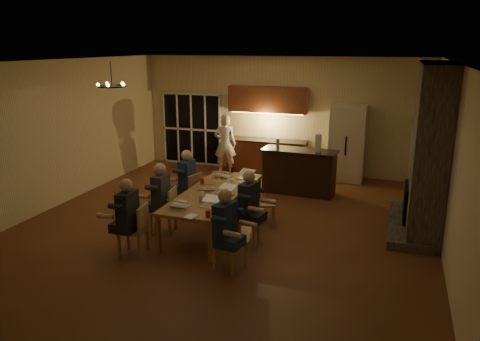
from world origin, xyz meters
name	(u,v)px	position (x,y,z in m)	size (l,w,h in m)	color
floor	(224,227)	(0.00, 0.00, 0.00)	(9.00, 9.00, 0.00)	brown
back_wall	(281,115)	(0.00, 4.52, 1.60)	(8.00, 0.04, 3.20)	beige
left_wall	(50,135)	(-4.02, 0.00, 1.60)	(0.04, 9.00, 3.20)	beige
right_wall	(453,165)	(4.02, 0.00, 1.60)	(0.04, 9.00, 3.20)	beige
ceiling	(222,61)	(0.00, 0.00, 3.22)	(8.00, 9.00, 0.04)	white
french_doors	(192,129)	(-2.70, 4.47, 1.05)	(1.86, 0.08, 2.10)	black
fireplace	(429,149)	(3.70, 1.20, 1.60)	(0.58, 2.50, 3.20)	#665C50
kitchenette	(267,131)	(-0.30, 4.20, 1.20)	(2.24, 0.68, 2.40)	brown
refrigerator	(347,143)	(1.90, 4.15, 1.00)	(0.90, 0.68, 2.00)	beige
dining_table	(215,210)	(-0.15, -0.10, 0.38)	(1.10, 2.94, 0.75)	#9D713E
bar_island	(299,172)	(0.95, 2.63, 0.54)	(1.79, 0.68, 1.08)	black
chair_left_near	(133,230)	(-1.05, -1.65, 0.45)	(0.44, 0.44, 0.89)	tan
chair_left_mid	(163,210)	(-1.00, -0.63, 0.45)	(0.44, 0.44, 0.89)	tan
chair_left_far	(188,193)	(-1.01, 0.51, 0.45)	(0.44, 0.44, 0.89)	tan
chair_right_near	(230,243)	(0.72, -1.65, 0.45)	(0.44, 0.44, 0.89)	tan
chair_right_mid	(247,220)	(0.66, -0.58, 0.45)	(0.44, 0.44, 0.89)	tan
chair_right_far	(265,202)	(0.71, 0.44, 0.45)	(0.44, 0.44, 0.89)	tan
person_left_near	(128,218)	(-1.06, -1.75, 0.69)	(0.60, 0.60, 1.38)	#24262E
person_right_near	(225,231)	(0.68, -1.74, 0.69)	(0.60, 0.60, 1.38)	navy
person_left_mid	(161,198)	(-1.03, -0.64, 0.69)	(0.60, 0.60, 1.38)	#31373A
person_right_mid	(249,208)	(0.70, -0.61, 0.69)	(0.60, 0.60, 1.38)	#24262E
person_left_far	(187,182)	(-1.03, 0.53, 0.69)	(0.60, 0.60, 1.38)	navy
standing_person	(225,144)	(-1.37, 3.74, 0.83)	(0.61, 0.40, 1.66)	white
chandelier	(112,86)	(-2.03, -0.51, 2.75)	(0.53, 0.53, 0.03)	black
laptop_a	(181,200)	(-0.40, -1.08, 0.86)	(0.32, 0.28, 0.23)	silver
laptop_b	(209,201)	(0.09, -0.96, 0.86)	(0.32, 0.28, 0.23)	silver
laptop_c	(206,184)	(-0.37, -0.01, 0.86)	(0.32, 0.28, 0.23)	silver
laptop_d	(225,189)	(0.10, -0.21, 0.86)	(0.32, 0.28, 0.23)	silver
laptop_e	(223,172)	(-0.37, 0.93, 0.86)	(0.32, 0.28, 0.23)	silver
laptop_f	(245,173)	(0.12, 0.95, 0.86)	(0.32, 0.28, 0.23)	silver
mug_front	(202,194)	(-0.25, -0.48, 0.80)	(0.07, 0.07, 0.10)	white
mug_mid	(231,182)	(-0.01, 0.46, 0.80)	(0.07, 0.07, 0.10)	white
mug_back	(214,176)	(-0.52, 0.77, 0.80)	(0.07, 0.07, 0.10)	white
redcup_near	(208,214)	(0.26, -1.42, 0.81)	(0.09, 0.09, 0.12)	#AF1B0B
redcup_mid	(202,181)	(-0.58, 0.29, 0.81)	(0.08, 0.08, 0.12)	#AF1B0B
redcup_far	(246,172)	(0.04, 1.25, 0.81)	(0.10, 0.10, 0.12)	#AF1B0B
can_silver	(200,199)	(-0.15, -0.79, 0.81)	(0.06, 0.06, 0.12)	#B2B2B7
can_cola	(232,170)	(-0.30, 1.33, 0.81)	(0.07, 0.07, 0.12)	#3F0F0C
can_right	(240,187)	(0.28, 0.15, 0.81)	(0.07, 0.07, 0.12)	#B2B2B7
plate_near	(225,201)	(0.24, -0.58, 0.76)	(0.26, 0.26, 0.02)	white
plate_left	(180,202)	(-0.49, -0.92, 0.76)	(0.25, 0.25, 0.02)	white
plate_far	(245,182)	(0.22, 0.68, 0.76)	(0.27, 0.27, 0.02)	white
notepad	(191,216)	(-0.02, -1.50, 0.76)	(0.16, 0.23, 0.01)	white
bar_bottle	(278,143)	(0.41, 2.61, 1.20)	(0.08, 0.08, 0.24)	#99999E
bar_blender	(318,143)	(1.40, 2.54, 1.28)	(0.13, 0.13, 0.41)	silver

